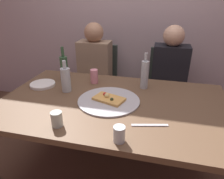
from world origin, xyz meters
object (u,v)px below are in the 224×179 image
Objects in this scene: chair_left at (97,78)px; guest_in_sweater at (93,72)px; tumbler_far at (119,134)px; dining_table at (113,109)px; soda_can at (94,76)px; beer_bottle at (66,79)px; chair_right at (167,85)px; table_knife at (150,125)px; tumbler_near at (57,119)px; guest_in_beanie at (169,79)px; wine_bottle at (145,74)px; pizza_slice_last at (109,98)px; plate_stack at (43,84)px; water_bottle at (64,68)px; pizza_tray at (109,101)px.

guest_in_sweater reaches higher than chair_left.
dining_table is at bearing 107.51° from tumbler_far.
soda_can is (-0.24, 0.30, 0.13)m from dining_table.
tumbler_far is at bearing 112.44° from chair_left.
chair_right is (0.82, 0.82, -0.31)m from beer_bottle.
table_knife is 0.24× the size of chair_right.
soda_can is (0.01, 0.67, 0.01)m from tumbler_near.
beer_bottle is 0.22× the size of guest_in_beanie.
beer_bottle is 0.27m from soda_can.
tumbler_far is at bearing 114.99° from guest_in_sweater.
pizza_slice_last is at bearing -126.85° from wine_bottle.
chair_left is at bearing 112.83° from pizza_slice_last.
plate_stack is 1.24m from guest_in_beanie.
chair_left is at bearing 79.58° from water_bottle.
wine_bottle is 0.79m from guest_in_sweater.
chair_right reaches higher than pizza_tray.
wine_bottle is 1.36× the size of table_knife.
tumbler_far is 0.10× the size of chair_left.
tumbler_far is 0.74× the size of soda_can.
guest_in_beanie is (0.82, 0.67, -0.18)m from beer_bottle.
pizza_slice_last is at bearing -13.82° from beer_bottle.
water_bottle is 1.46× the size of plate_stack.
beer_bottle is 1.22× the size of plate_stack.
tumbler_far is at bearing 76.54° from guest_in_beanie.
water_bottle is 0.98m from tumbler_far.
chair_left is 0.77× the size of guest_in_sweater.
pizza_tray reaches higher than table_knife.
wine_bottle is 3.31× the size of tumbler_far.
tumbler_near is 0.42× the size of table_knife.
pizza_tray is at bearing 112.84° from chair_left.
guest_in_sweater is at bearing 110.76° from soda_can.
table_knife is (0.31, -0.24, -0.00)m from pizza_tray.
dining_table is at bearing -11.63° from beer_bottle.
water_bottle reaches higher than tumbler_far.
guest_in_beanie reaches higher than soda_can.
dining_table is 0.67m from plate_stack.
beer_bottle is at bearing 166.18° from pizza_slice_last.
chair_left reaches higher than plate_stack.
water_bottle is at bearing 25.51° from guest_in_beanie.
guest_in_beanie reaches higher than water_bottle.
tumbler_near is at bearing 98.19° from guest_in_sweater.
pizza_slice_last reaches higher than dining_table.
table_knife is at bearing 82.45° from guest_in_beanie.
plate_stack is at bearing 35.72° from chair_right.
water_bottle is 0.29m from soda_can.
tumbler_far is (0.39, -0.05, -0.00)m from tumbler_near.
chair_right is at bearing -110.00° from table_knife.
guest_in_sweater is at bearing 10.34° from chair_right.
guest_in_sweater reaches higher than water_bottle.
beer_bottle reaches higher than pizza_slice_last.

